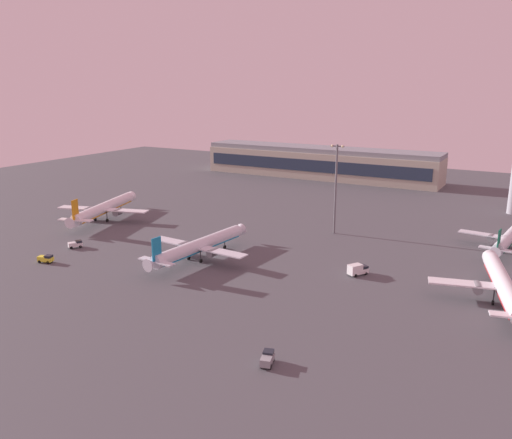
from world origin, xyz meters
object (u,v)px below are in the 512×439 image
Objects in this scene: airplane_far_stand at (509,238)px; catering_truck at (358,269)px; airplane_terminal_side at (199,246)px; cargo_loader at (267,358)px; apron_light_central at (336,184)px; airplane_taxiway_distant at (504,286)px; airplane_near_gate at (104,209)px; maintenance_van at (46,259)px; baggage_tractor at (76,244)px.

airplane_far_stand is 6.23× the size of catering_truck.
airplane_terminal_side is 9.26× the size of cargo_loader.
airplane_taxiway_distant is at bearing -32.87° from apron_light_central.
airplane_near_gate is 85.93m from apron_light_central.
cargo_loader and maintenance_van have the same top height.
baggage_tractor is 0.15× the size of apron_light_central.
airplane_terminal_side is 0.94× the size of airplane_near_gate.
apron_light_central is (-52.86, -9.83, 13.30)m from airplane_far_stand.
airplane_terminal_side is at bearing 45.02° from baggage_tractor.
catering_truck is at bearing 74.64° from cargo_loader.
apron_light_central is (81.19, 25.19, 12.57)m from airplane_near_gate.
maintenance_van is (-36.22, -23.66, -2.88)m from airplane_terminal_side.
airplane_terminal_side reaches higher than cargo_loader.
apron_light_central reaches higher than cargo_loader.
maintenance_van is at bearing -126.29° from catering_truck.
apron_light_central is at bearing 87.30° from cargo_loader.
airplane_terminal_side is 0.99× the size of airplane_taxiway_distant.
catering_truck reaches higher than cargo_loader.
apron_light_central reaches higher than baggage_tractor.
airplane_far_stand is at bearing -1.45° from airplane_near_gate.
maintenance_van is at bearing -138.68° from airplane_far_stand.
maintenance_van is at bearing -44.54° from baggage_tractor.
apron_light_central reaches higher than maintenance_van.
apron_light_central is (23.93, 44.83, 12.90)m from airplane_terminal_side.
airplane_near_gate is 7.33× the size of catering_truck.
catering_truck reaches higher than maintenance_van.
maintenance_van is (21.04, -43.30, -3.21)m from airplane_near_gate.
baggage_tractor is at bearing 174.89° from airplane_taxiway_distant.
apron_light_central is at bearing 71.87° from baggage_tractor.
airplane_far_stand is 137.51m from maintenance_van.
airplane_terminal_side reaches higher than airplane_far_stand.
baggage_tractor is 1.00× the size of maintenance_van.
airplane_taxiway_distant is 66.90m from apron_light_central.
baggage_tractor is (17.52, -29.36, -3.21)m from airplane_near_gate.
airplane_far_stand reaches higher than cargo_loader.
airplane_terminal_side is 6.91× the size of catering_truck.
apron_light_central is (60.15, 68.49, 15.78)m from maintenance_van.
airplane_near_gate reaches higher than baggage_tractor.
airplane_near_gate is 48.25m from maintenance_van.
airplane_terminal_side is 60.54m from airplane_near_gate.
airplane_far_stand reaches higher than maintenance_van.
airplane_taxiway_distant is 35.20m from catering_truck.
baggage_tractor is (-83.73, -19.89, -0.40)m from catering_truck.
cargo_loader is at bearing -47.13° from airplane_near_gate.
airplane_terminal_side is 1.39× the size of apron_light_central.
catering_truck is at bearing -59.94° from apron_light_central.
baggage_tractor and maintenance_van have the same top height.
airplane_near_gate is (-57.26, 19.64, 0.33)m from airplane_terminal_side.
airplane_terminal_side is 43.36m from maintenance_van.
apron_light_central is (-20.86, 86.60, 15.78)m from cargo_loader.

